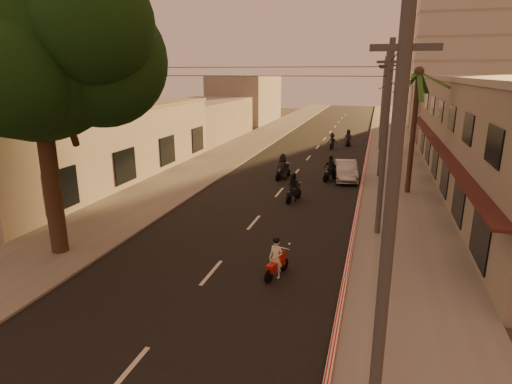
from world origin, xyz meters
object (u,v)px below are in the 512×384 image
at_px(palm_tree, 418,79).
at_px(scooter_far_c, 348,139).
at_px(scooter_far_b, 332,142).
at_px(scooter_mid_a, 293,188).
at_px(scooter_red, 276,259).
at_px(scooter_mid_b, 330,169).
at_px(scooter_far_a, 283,168).
at_px(broadleaf_tree, 45,48).
at_px(parked_car, 346,171).

distance_m(palm_tree, scooter_far_c, 19.27).
bearing_deg(scooter_far_b, scooter_mid_a, -86.32).
xyz_separation_m(scooter_red, scooter_mid_b, (0.31, 15.72, 0.12)).
distance_m(scooter_red, scooter_mid_b, 15.72).
bearing_deg(scooter_far_a, scooter_red, -59.77).
bearing_deg(scooter_mid_b, scooter_far_c, 114.11).
height_order(scooter_mid_a, scooter_far_a, scooter_far_a).
height_order(broadleaf_tree, scooter_far_c, broadleaf_tree).
xyz_separation_m(palm_tree, scooter_far_a, (-8.55, 1.48, -6.27)).
relative_size(scooter_red, scooter_far_b, 0.99).
height_order(scooter_mid_b, scooter_far_a, scooter_far_a).
xyz_separation_m(scooter_mid_a, scooter_far_a, (-1.81, 5.26, 0.04)).
bearing_deg(broadleaf_tree, scooter_far_c, 72.99).
height_order(palm_tree, scooter_far_c, palm_tree).
relative_size(scooter_red, scooter_mid_b, 0.88).
distance_m(palm_tree, scooter_far_a, 10.71).
xyz_separation_m(palm_tree, parked_car, (-4.12, 2.62, -6.46)).
bearing_deg(scooter_far_b, scooter_red, -83.55).
height_order(broadleaf_tree, scooter_mid_a, broadleaf_tree).
height_order(scooter_mid_b, parked_car, scooter_mid_b).
height_order(broadleaf_tree, scooter_far_a, broadleaf_tree).
bearing_deg(scooter_mid_a, scooter_far_a, 125.18).
bearing_deg(palm_tree, scooter_far_b, 112.92).
height_order(palm_tree, scooter_red, palm_tree).
distance_m(broadleaf_tree, scooter_mid_b, 20.01).
xyz_separation_m(scooter_far_a, scooter_far_c, (3.53, 16.01, -0.07)).
bearing_deg(parked_car, broadleaf_tree, -130.54).
bearing_deg(scooter_mid_b, broadleaf_tree, -95.92).
distance_m(palm_tree, parked_car, 8.09).
bearing_deg(scooter_mid_a, scooter_far_b, 105.33).
distance_m(broadleaf_tree, palm_tree, 20.18).
distance_m(scooter_far_a, scooter_far_b, 13.96).
distance_m(scooter_mid_a, parked_car, 6.92).
xyz_separation_m(scooter_far_b, scooter_far_c, (1.44, 2.22, 0.05)).
bearing_deg(scooter_red, parked_car, 102.20).
height_order(scooter_far_b, scooter_far_c, scooter_far_c).
bearing_deg(broadleaf_tree, scooter_mid_b, 59.37).
bearing_deg(palm_tree, scooter_mid_b, 158.22).
bearing_deg(scooter_far_a, scooter_mid_b, 28.79).
distance_m(scooter_mid_b, scooter_far_c, 15.42).
relative_size(scooter_far_a, parked_car, 0.44).
distance_m(broadleaf_tree, scooter_mid_a, 14.89).
bearing_deg(scooter_far_b, scooter_mid_b, -79.96).
xyz_separation_m(broadleaf_tree, scooter_mid_b, (9.43, 15.93, -7.61)).
relative_size(scooter_far_b, scooter_far_c, 0.93).
height_order(scooter_red, scooter_mid_a, scooter_mid_a).
bearing_deg(broadleaf_tree, parked_car, 57.51).
xyz_separation_m(scooter_mid_a, scooter_mid_b, (1.56, 5.85, 0.03)).
bearing_deg(scooter_far_a, broadleaf_tree, -92.79).
bearing_deg(scooter_far_a, scooter_mid_a, -52.20).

